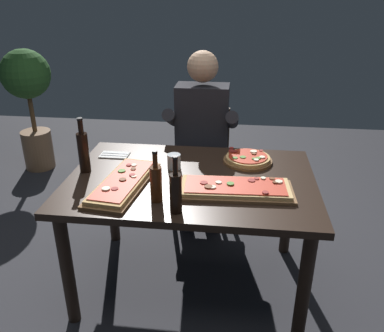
{
  "coord_description": "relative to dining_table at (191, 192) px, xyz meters",
  "views": [
    {
      "loc": [
        0.25,
        -2.03,
        1.74
      ],
      "look_at": [
        0.0,
        0.05,
        0.79
      ],
      "focal_mm": 37.45,
      "sensor_mm": 36.0,
      "label": 1
    }
  ],
  "objects": [
    {
      "name": "wine_bottle_dark",
      "position": [
        -0.03,
        -0.38,
        0.21
      ],
      "size": [
        0.06,
        0.06,
        0.29
      ],
      "color": "black",
      "rests_on": "dining_table"
    },
    {
      "name": "dining_table",
      "position": [
        0.0,
        0.0,
        0.0
      ],
      "size": [
        1.4,
        0.96,
        0.74
      ],
      "color": "black",
      "rests_on": "ground_plane"
    },
    {
      "name": "seated_diner",
      "position": [
        -0.01,
        0.74,
        0.1
      ],
      "size": [
        0.53,
        0.41,
        1.33
      ],
      "color": "#23232D",
      "rests_on": "ground_plane"
    },
    {
      "name": "pizza_rectangular_front",
      "position": [
        0.25,
        -0.14,
        0.12
      ],
      "size": [
        0.62,
        0.29,
        0.05
      ],
      "color": "brown",
      "rests_on": "dining_table"
    },
    {
      "name": "potted_plant_corner",
      "position": [
        -1.77,
        1.57,
        0.13
      ],
      "size": [
        0.47,
        0.47,
        1.2
      ],
      "color": "#846042",
      "rests_on": "ground_plane"
    },
    {
      "name": "oil_bottle_amber",
      "position": [
        -0.14,
        -0.28,
        0.2
      ],
      "size": [
        0.06,
        0.06,
        0.27
      ],
      "color": "#47230F",
      "rests_on": "dining_table"
    },
    {
      "name": "pizza_round_far",
      "position": [
        0.32,
        0.26,
        0.12
      ],
      "size": [
        0.3,
        0.3,
        0.05
      ],
      "color": "brown",
      "rests_on": "dining_table"
    },
    {
      "name": "pizza_rectangular_left",
      "position": [
        -0.35,
        -0.14,
        0.12
      ],
      "size": [
        0.3,
        0.62,
        0.05
      ],
      "color": "brown",
      "rests_on": "dining_table"
    },
    {
      "name": "tumbler_near_camera",
      "position": [
        -0.12,
        0.11,
        0.13
      ],
      "size": [
        0.08,
        0.08,
        0.09
      ],
      "color": "silver",
      "rests_on": "dining_table"
    },
    {
      "name": "diner_chair",
      "position": [
        -0.01,
        0.86,
        -0.16
      ],
      "size": [
        0.44,
        0.44,
        0.87
      ],
      "color": "black",
      "rests_on": "ground_plane"
    },
    {
      "name": "ground_plane",
      "position": [
        0.0,
        0.0,
        -0.64
      ],
      "size": [
        6.4,
        6.4,
        0.0
      ],
      "primitive_type": "plane",
      "color": "#2D2D33"
    },
    {
      "name": "vinegar_bottle_green",
      "position": [
        -0.62,
        0.01,
        0.23
      ],
      "size": [
        0.06,
        0.06,
        0.33
      ],
      "color": "black",
      "rests_on": "dining_table"
    },
    {
      "name": "napkin_cutlery_set",
      "position": [
        -0.53,
        0.26,
        0.1
      ],
      "size": [
        0.18,
        0.11,
        0.01
      ],
      "color": "white",
      "rests_on": "dining_table"
    }
  ]
}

